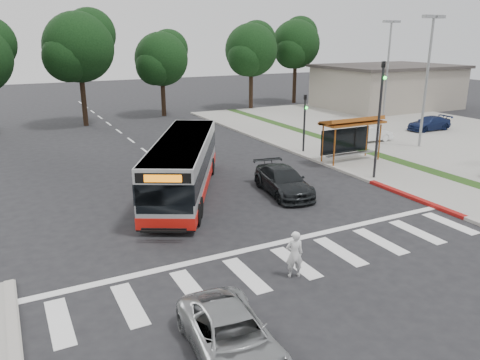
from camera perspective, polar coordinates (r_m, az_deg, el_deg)
ground at (r=21.07m, az=-0.79°, el=-4.48°), size 140.00×140.00×0.00m
sidewalk_east at (r=33.16m, az=10.19°, el=3.46°), size 4.00×40.00×0.12m
curb_east at (r=32.01m, az=7.33°, el=3.12°), size 0.30×40.00×0.15m
curb_east_red at (r=24.77m, az=20.41°, el=-2.06°), size 0.32×6.00×0.15m
parking_lot at (r=42.68m, az=21.58°, el=5.56°), size 18.00×36.00×0.10m
commercial_building at (r=55.60m, az=17.46°, el=10.67°), size 14.00×10.00×4.40m
building_roof_cap at (r=55.41m, az=17.68°, el=13.08°), size 14.60×10.60×0.30m
crosswalk_ladder at (r=17.13m, az=6.77°, el=-9.95°), size 18.00×2.60×0.01m
bus_shelter at (r=30.37m, az=13.41°, el=6.43°), size 4.20×1.60×2.86m
traffic_signal_ne_tall at (r=26.68m, az=16.67°, el=8.07°), size 0.18×0.37×6.50m
traffic_signal_ne_short at (r=32.25m, az=7.89°, el=7.57°), size 0.18×0.37×4.00m
lot_light_front at (r=35.63m, az=21.99°, el=12.98°), size 1.90×0.35×9.01m
lot_light_mid at (r=46.87m, az=17.66°, el=14.13°), size 1.90×0.35×9.01m
tree_ne_a at (r=51.92m, az=1.42°, el=15.66°), size 6.16×5.74×9.30m
tree_ne_b at (r=57.24m, az=6.85°, el=16.22°), size 6.16×5.74×10.02m
tree_north_a at (r=44.15m, az=-19.00°, el=15.19°), size 6.60×6.15×10.17m
tree_north_b at (r=47.99m, az=-9.50°, el=14.44°), size 5.72×5.33×8.43m
transit_bus at (r=23.86m, az=-6.91°, el=1.62°), size 7.34×10.86×2.85m
pedestrian at (r=15.87m, az=6.66°, el=-8.96°), size 0.68×0.54×1.64m
dark_sedan at (r=24.00m, az=5.29°, el=-0.10°), size 2.56×4.89×1.35m
silver_suv_south at (r=12.29m, az=-0.98°, el=-18.64°), size 2.35×4.41×1.18m
parked_car_1 at (r=36.82m, az=15.59°, el=5.44°), size 3.55×1.40×1.15m
parked_car_3 at (r=42.92m, az=22.06°, el=6.42°), size 4.04×1.74×1.16m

